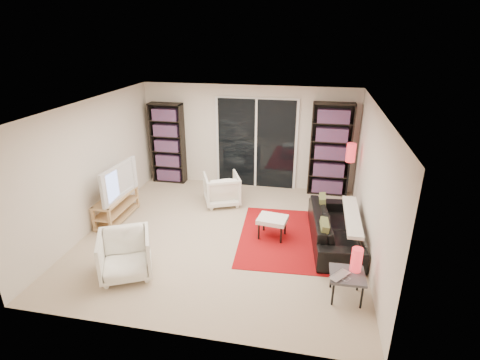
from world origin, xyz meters
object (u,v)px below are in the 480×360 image
Objects in this scene: armchair_back at (222,189)px; side_table at (347,276)px; floor_lamp at (350,159)px; tv_stand at (117,207)px; armchair_front at (125,255)px; sofa at (335,228)px; ottoman at (272,220)px; bookshelf_right at (330,150)px; bookshelf_left at (168,143)px.

side_table is (2.47, -2.66, 0.02)m from armchair_back.
floor_lamp is at bearing 86.82° from side_table.
armchair_front reaches higher than tv_stand.
sofa reaches higher than ottoman.
tv_stand is 1.97m from armchair_front.
side_table is at bearing -19.68° from tv_stand.
bookshelf_right is 0.78m from floor_lamp.
armchair_back is (-2.26, -1.03, -0.71)m from bookshelf_right.
ottoman is (1.25, -1.21, 0.00)m from armchair_back.
bookshelf_left reaches higher than tv_stand.
bookshelf_left reaches higher than armchair_front.
bookshelf_right is 1.48× the size of floor_lamp.
ottoman is (3.13, -0.10, 0.08)m from tv_stand.
armchair_front is at bearing 50.28° from armchair_back.
bookshelf_right reaches higher than ottoman.
ottoman is at bearing -114.31° from bookshelf_right.
tv_stand is 2.45× the size of side_table.
armchair_front is 3.30m from side_table.
bookshelf_right is 1.05× the size of sofa.
armchair_front is at bearing -142.98° from ottoman.
bookshelf_left is 4.28m from floor_lamp.
bookshelf_left is at bearing 75.51° from armchair_front.
armchair_back is at bearing 30.52° from tv_stand.
bookshelf_left is 3.96× the size of side_table.
tv_stand is 4.62m from side_table.
bookshelf_right reaches higher than armchair_back.
armchair_back is (1.88, 1.11, 0.07)m from tv_stand.
bookshelf_right is at bearing 93.27° from side_table.
bookshelf_left reaches higher than sofa.
ottoman is 2.21m from floor_lamp.
tv_stand reaches higher than ottoman.
armchair_front is 0.55× the size of floor_lamp.
side_table is at bearing -50.06° from ottoman.
armchair_front is at bearing -178.10° from side_table.
bookshelf_left is 2.27m from tv_stand.
sofa is 4.05× the size of side_table.
sofa is at bearing -100.58° from floor_lamp.
tv_stand is at bearing 178.20° from ottoman.
ottoman is (2.08, 1.57, -0.01)m from armchair_front.
armchair_back reaches higher than ottoman.
armchair_front is (1.05, -1.66, 0.09)m from tv_stand.
bookshelf_left is 1.38× the size of floor_lamp.
sofa is (3.94, -2.20, -0.68)m from bookshelf_left.
tv_stand is at bearing -152.68° from bookshelf_right.
tv_stand reaches higher than side_table.
armchair_back is 2.76m from floor_lamp.
sofa is 1.49m from side_table.
armchair_front is at bearing -78.66° from bookshelf_left.
bookshelf_right reaches higher than armchair_front.
bookshelf_right is at bearing 27.32° from tv_stand.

